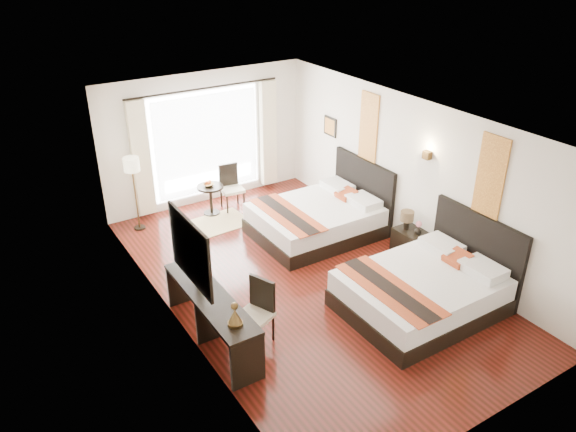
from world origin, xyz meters
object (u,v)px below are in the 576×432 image
window_chair (232,196)px  bed_near (425,289)px  television (194,265)px  desk_chair (255,324)px  nightstand (410,243)px  floor_lamp (132,169)px  bed_far (319,218)px  side_table (211,200)px  vase (418,232)px  console_desk (212,317)px  table_lamp (407,217)px  fruit_bowl (209,185)px

window_chair → bed_near: bearing=16.9°
bed_near → television: size_ratio=3.32×
desk_chair → nightstand: bearing=166.4°
television → floor_lamp: (0.21, 3.32, 0.30)m
bed_far → side_table: bed_far is taller
vase → desk_chair: 3.57m
console_desk → television: size_ratio=3.08×
bed_far → side_table: size_ratio=3.71×
desk_chair → table_lamp: bearing=168.0°
nightstand → desk_chair: desk_chair is taller
desk_chair → console_desk: bearing=-60.6°
bed_far → side_table: 2.36m
bed_far → desk_chair: 3.42m
bed_far → television: bed_far is taller
bed_far → table_lamp: size_ratio=6.18×
bed_near → window_chair: bed_near is taller
side_table → window_chair: size_ratio=0.66×
vase → desk_chair: size_ratio=0.14×
console_desk → desk_chair: 0.63m
console_desk → side_table: 4.08m
television → side_table: (1.71, 3.14, -0.65)m
vase → television: 4.06m
nightstand → side_table: (-2.28, 3.48, 0.05)m
bed_near → fruit_bowl: 4.98m
table_lamp → bed_near: bearing=-121.8°
bed_near → side_table: (-1.39, 4.76, -0.03)m
table_lamp → floor_lamp: bearing=136.5°
fruit_bowl → side_table: bearing=-14.8°
table_lamp → desk_chair: bearing=-168.7°
television → fruit_bowl: 3.58m
fruit_bowl → bed_far: bearing=-53.0°
television → side_table: bearing=-7.5°
vase → console_desk: 4.03m
vase → nightstand: bearing=98.1°
nightstand → fruit_bowl: fruit_bowl is taller
console_desk → vase: bearing=1.0°
table_lamp → vase: 0.31m
bed_near → desk_chair: bed_near is taller
bed_far → table_lamp: bearing=-60.5°
side_table → desk_chair: bearing=-106.8°
table_lamp → television: television is taller
bed_near → fruit_bowl: size_ratio=11.10×
bed_far → window_chair: bed_far is taller
console_desk → desk_chair: size_ratio=2.25×
table_lamp → vase: (0.06, -0.24, -0.19)m
table_lamp → fruit_bowl: 4.08m
bed_near → nightstand: size_ratio=4.30×
floor_lamp → window_chair: bearing=-4.9°
vase → floor_lamp: (-3.80, 3.80, 0.69)m
desk_chair → television: bearing=-86.1°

